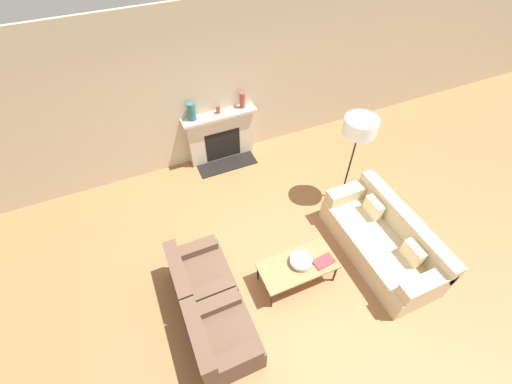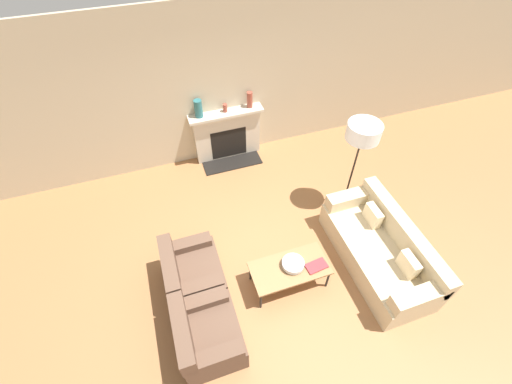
{
  "view_description": "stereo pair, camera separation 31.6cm",
  "coord_description": "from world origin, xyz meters",
  "views": [
    {
      "loc": [
        -1.22,
        -2.17,
        4.59
      ],
      "look_at": [
        0.29,
        1.31,
        0.45
      ],
      "focal_mm": 24.0,
      "sensor_mm": 36.0,
      "label": 1
    },
    {
      "loc": [
        -0.93,
        -2.28,
        4.59
      ],
      "look_at": [
        0.29,
        1.31,
        0.45
      ],
      "focal_mm": 24.0,
      "sensor_mm": 36.0,
      "label": 2
    }
  ],
  "objects": [
    {
      "name": "ground_plane",
      "position": [
        0.0,
        0.0,
        0.0
      ],
      "size": [
        18.0,
        18.0,
        0.0
      ],
      "primitive_type": "plane",
      "color": "#99663D"
    },
    {
      "name": "wall_back",
      "position": [
        0.0,
        3.0,
        1.45
      ],
      "size": [
        18.0,
        0.06,
        2.9
      ],
      "color": "#BCAD8E",
      "rests_on": "ground_plane"
    },
    {
      "name": "fireplace",
      "position": [
        0.23,
        2.85,
        0.5
      ],
      "size": [
        1.38,
        0.59,
        1.02
      ],
      "color": "beige",
      "rests_on": "ground_plane"
    },
    {
      "name": "couch",
      "position": [
        1.7,
        -0.24,
        0.3
      ],
      "size": [
        0.87,
        1.97,
        0.79
      ],
      "rotation": [
        0.0,
        0.0,
        -1.57
      ],
      "color": "#CCB78E",
      "rests_on": "ground_plane"
    },
    {
      "name": "armchair_near",
      "position": [
        -1.01,
        -0.63,
        0.3
      ],
      "size": [
        0.75,
        0.87,
        0.77
      ],
      "rotation": [
        0.0,
        0.0,
        1.57
      ],
      "color": "brown",
      "rests_on": "ground_plane"
    },
    {
      "name": "armchair_far",
      "position": [
        -1.01,
        0.26,
        0.3
      ],
      "size": [
        0.75,
        0.87,
        0.77
      ],
      "rotation": [
        0.0,
        0.0,
        1.57
      ],
      "color": "brown",
      "rests_on": "ground_plane"
    },
    {
      "name": "coffee_table",
      "position": [
        0.29,
        -0.15,
        0.38
      ],
      "size": [
        1.08,
        0.54,
        0.42
      ],
      "color": "olive",
      "rests_on": "ground_plane"
    },
    {
      "name": "bowl",
      "position": [
        0.34,
        -0.14,
        0.47
      ],
      "size": [
        0.31,
        0.31,
        0.09
      ],
      "color": "silver",
      "rests_on": "coffee_table"
    },
    {
      "name": "book",
      "position": [
        0.64,
        -0.25,
        0.43
      ],
      "size": [
        0.31,
        0.2,
        0.02
      ],
      "rotation": [
        0.0,
        0.0,
        0.11
      ],
      "color": "#9E2D33",
      "rests_on": "coffee_table"
    },
    {
      "name": "floor_lamp",
      "position": [
        1.83,
        1.0,
        1.43
      ],
      "size": [
        0.51,
        0.51,
        1.66
      ],
      "color": "black",
      "rests_on": "ground_plane"
    },
    {
      "name": "mantel_vase_left",
      "position": [
        -0.25,
        2.87,
        1.18
      ],
      "size": [
        0.14,
        0.14,
        0.32
      ],
      "color": "#28666B",
      "rests_on": "fireplace"
    },
    {
      "name": "mantel_vase_center_left",
      "position": [
        0.23,
        2.87,
        1.09
      ],
      "size": [
        0.08,
        0.08,
        0.15
      ],
      "color": "brown",
      "rests_on": "fireplace"
    },
    {
      "name": "mantel_vase_center_right",
      "position": [
        0.69,
        2.87,
        1.17
      ],
      "size": [
        0.1,
        0.1,
        0.3
      ],
      "color": "brown",
      "rests_on": "fireplace"
    }
  ]
}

